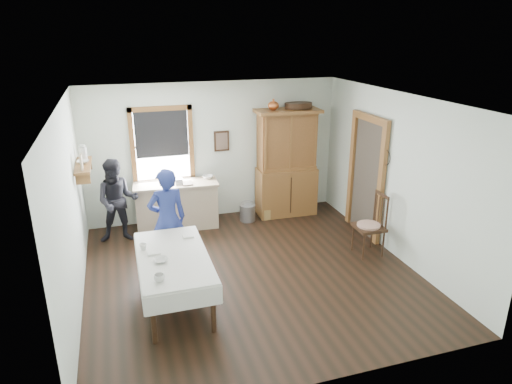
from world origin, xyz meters
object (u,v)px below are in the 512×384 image
at_px(wicker_basket, 270,212).
at_px(pail, 248,213).
at_px(dining_table, 175,279).
at_px(woman_blue, 168,223).
at_px(china_hutch, 287,163).
at_px(figure_dark, 118,204).
at_px(spindle_chair, 369,224).
at_px(work_counter, 177,205).

bearing_deg(wicker_basket, pail, -178.60).
height_order(dining_table, woman_blue, woman_blue).
relative_size(china_hutch, wicker_basket, 6.03).
height_order(pail, figure_dark, figure_dark).
relative_size(china_hutch, dining_table, 1.18).
height_order(dining_table, spindle_chair, spindle_chair).
relative_size(work_counter, china_hutch, 0.72).
height_order(work_counter, spindle_chair, spindle_chair).
height_order(work_counter, pail, work_counter).
xyz_separation_m(pail, wicker_basket, (0.48, 0.01, -0.06)).
relative_size(china_hutch, figure_dark, 1.53).
bearing_deg(spindle_chair, woman_blue, 171.92).
xyz_separation_m(work_counter, woman_blue, (-0.35, -1.54, 0.32)).
distance_m(dining_table, woman_blue, 1.13).
bearing_deg(figure_dark, woman_blue, -53.99).
xyz_separation_m(pail, woman_blue, (-1.72, -1.44, 0.60)).
bearing_deg(dining_table, pail, 54.40).
height_order(woman_blue, figure_dark, woman_blue).
xyz_separation_m(woman_blue, figure_dark, (-0.72, 1.25, -0.06)).
relative_size(pail, woman_blue, 0.22).
distance_m(woman_blue, figure_dark, 1.45).
relative_size(china_hutch, pail, 6.53).
xyz_separation_m(china_hutch, spindle_chair, (0.68, -2.12, -0.54)).
bearing_deg(pail, dining_table, -125.60).
bearing_deg(spindle_chair, figure_dark, 157.15).
distance_m(dining_table, spindle_chair, 3.37).
distance_m(work_counter, spindle_chair, 3.59).
height_order(china_hutch, wicker_basket, china_hutch).
bearing_deg(china_hutch, pail, -169.17).
height_order(china_hutch, dining_table, china_hutch).
distance_m(wicker_basket, figure_dark, 2.99).
bearing_deg(wicker_basket, china_hutch, 18.19).
bearing_deg(dining_table, work_counter, 81.06).
xyz_separation_m(spindle_chair, pail, (-1.55, 1.98, -0.37)).
bearing_deg(woman_blue, figure_dark, -67.32).
distance_m(pail, figure_dark, 2.51).
xyz_separation_m(china_hutch, woman_blue, (-2.59, -1.57, -0.32)).
relative_size(china_hutch, spindle_chair, 2.00).
xyz_separation_m(pail, figure_dark, (-2.44, -0.18, 0.54)).
relative_size(dining_table, pail, 5.55).
bearing_deg(spindle_chair, china_hutch, 109.11).
xyz_separation_m(wicker_basket, figure_dark, (-2.93, -0.20, 0.60)).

